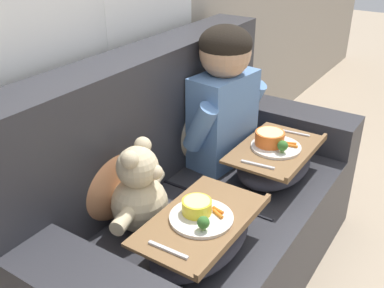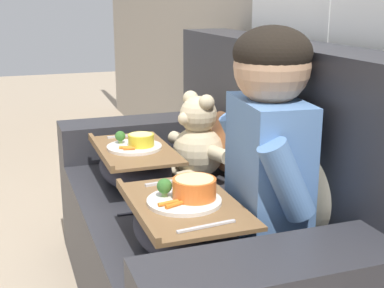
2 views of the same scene
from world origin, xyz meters
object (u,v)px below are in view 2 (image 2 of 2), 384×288
object	(u,v)px
throw_pillow_behind_child	(309,174)
teddy_bear	(197,142)
lap_tray_child	(184,223)
throw_pillow_behind_teddy	(231,130)
child_figure	(269,125)
couch	(221,226)
lap_tray_teddy	(135,164)

from	to	relation	value
throw_pillow_behind_child	teddy_bear	size ratio (longest dim) A/B	1.08
teddy_bear	lap_tray_child	world-z (taller)	teddy_bear
throw_pillow_behind_teddy	child_figure	size ratio (longest dim) A/B	0.57
throw_pillow_behind_child	child_figure	xyz separation A→B (m)	(-0.00, -0.15, 0.17)
couch	child_figure	world-z (taller)	child_figure
couch	throw_pillow_behind_teddy	world-z (taller)	couch
throw_pillow_behind_child	lap_tray_child	distance (m)	0.43
throw_pillow_behind_child	throw_pillow_behind_teddy	world-z (taller)	throw_pillow_behind_child
lap_tray_teddy	throw_pillow_behind_teddy	bearing A→B (deg)	90.00
throw_pillow_behind_teddy	lap_tray_teddy	size ratio (longest dim) A/B	0.76
throw_pillow_behind_child	teddy_bear	bearing A→B (deg)	-166.33
child_figure	lap_tray_teddy	world-z (taller)	child_figure
throw_pillow_behind_child	lap_tray_child	xyz separation A→B (m)	(-0.00, -0.41, -0.11)
lap_tray_child	teddy_bear	bearing A→B (deg)	156.63
teddy_bear	lap_tray_child	xyz separation A→B (m)	(0.61, -0.27, -0.07)
couch	lap_tray_teddy	distance (m)	0.43
throw_pillow_behind_child	teddy_bear	xyz separation A→B (m)	(-0.61, -0.15, -0.04)
lap_tray_child	throw_pillow_behind_child	bearing A→B (deg)	89.96
teddy_bear	lap_tray_teddy	xyz separation A→B (m)	(-0.00, -0.27, -0.07)
teddy_bear	lap_tray_child	distance (m)	0.67
throw_pillow_behind_teddy	couch	bearing A→B (deg)	-28.29
lap_tray_teddy	teddy_bear	bearing A→B (deg)	89.72
throw_pillow_behind_teddy	lap_tray_teddy	bearing A→B (deg)	-90.00
couch	lap_tray_child	size ratio (longest dim) A/B	3.58
lap_tray_child	lap_tray_teddy	distance (m)	0.61
couch	child_figure	bearing A→B (deg)	3.68
couch	throw_pillow_behind_teddy	bearing A→B (deg)	151.71
couch	child_figure	size ratio (longest dim) A/B	2.56
child_figure	lap_tray_teddy	size ratio (longest dim) A/B	1.33
teddy_bear	lap_tray_teddy	size ratio (longest dim) A/B	0.78
child_figure	teddy_bear	world-z (taller)	child_figure
throw_pillow_behind_teddy	teddy_bear	world-z (taller)	throw_pillow_behind_teddy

